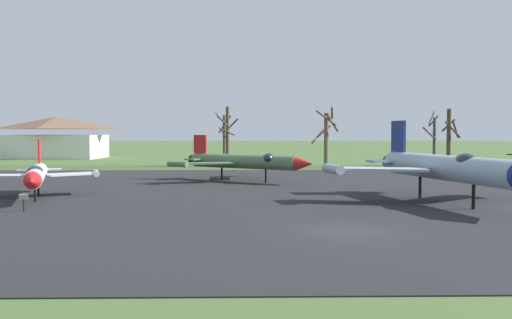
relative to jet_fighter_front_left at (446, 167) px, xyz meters
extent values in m
plane|color=#425B2D|center=(-8.70, -10.84, -2.52)|extent=(600.00, 600.00, 0.00)
cube|color=black|center=(-8.70, 6.34, -2.49)|extent=(91.24, 57.28, 0.05)
cube|color=#3A4E28|center=(-8.70, 40.98, -2.49)|extent=(151.24, 12.00, 0.06)
cylinder|color=#8EA3B2|center=(-0.03, 0.15, -0.05)|extent=(4.95, 14.95, 1.72)
cylinder|color=black|center=(-1.74, 7.77, -0.05)|extent=(1.38, 1.19, 1.21)
ellipsoid|color=#19232D|center=(0.50, -2.21, 0.43)|extent=(1.29, 2.43, 1.21)
cube|color=#8EA3B2|center=(-4.32, 0.76, -0.18)|extent=(6.74, 3.76, 0.16)
cube|color=#8EA3B2|center=(3.58, 2.53, -0.18)|extent=(6.43, 5.81, 0.16)
cylinder|color=#8EA3B2|center=(-7.60, 0.83, -0.18)|extent=(1.23, 2.83, 0.64)
cube|color=navy|center=(-1.51, 6.72, 2.05)|extent=(0.66, 2.07, 2.47)
cube|color=#8EA3B2|center=(-2.86, 6.34, 0.08)|extent=(2.40, 2.03, 0.16)
cube|color=#8EA3B2|center=(-0.13, 6.96, 0.08)|extent=(2.40, 2.03, 0.16)
cylinder|color=black|center=(0.69, -3.06, -1.71)|extent=(0.23, 0.23, 1.61)
cylinder|color=black|center=(-0.75, 3.35, -1.71)|extent=(0.23, 0.23, 1.61)
cylinder|color=silver|center=(-28.96, 3.71, -0.75)|extent=(4.26, 10.60, 1.23)
cone|color=red|center=(-27.24, -2.03, -0.75)|extent=(1.46, 1.56, 1.14)
cylinder|color=black|center=(-30.56, 9.07, -0.75)|extent=(1.02, 0.90, 0.86)
ellipsoid|color=#19232D|center=(-28.33, 1.61, -0.41)|extent=(0.98, 1.85, 0.92)
cube|color=silver|center=(-31.70, 4.30, -0.84)|extent=(3.75, 2.23, 0.12)
cube|color=silver|center=(-26.99, 5.71, -0.84)|extent=(4.23, 3.85, 0.12)
cylinder|color=silver|center=(-25.31, 6.54, -0.84)|extent=(1.01, 2.02, 0.46)
cube|color=red|center=(-30.33, 8.29, 0.84)|extent=(0.61, 1.59, 1.95)
cube|color=silver|center=(-31.26, 8.00, -0.66)|extent=(1.73, 1.52, 0.12)
cube|color=silver|center=(-29.39, 8.56, -0.66)|extent=(1.73, 1.52, 0.12)
cylinder|color=black|center=(-28.28, 1.46, -1.94)|extent=(0.16, 0.16, 1.15)
cylinder|color=black|center=(-29.63, 5.96, -1.94)|extent=(0.16, 0.16, 1.15)
cylinder|color=black|center=(-27.21, -3.54, -2.13)|extent=(0.08, 0.08, 0.77)
cube|color=white|center=(-27.21, -3.54, -1.58)|extent=(0.58, 0.38, 0.37)
cylinder|color=#4C6B47|center=(-13.82, 17.98, -0.50)|extent=(10.66, 8.36, 1.41)
cone|color=#B21E1E|center=(-8.20, 13.85, -0.50)|extent=(2.18, 2.08, 1.29)
cylinder|color=black|center=(-18.96, 21.76, -0.50)|extent=(1.21, 1.25, 0.99)
ellipsoid|color=#19232D|center=(-11.38, 16.19, -0.11)|extent=(1.09, 2.04, 1.02)
cube|color=#4C6B47|center=(-17.54, 16.59, -0.61)|extent=(5.58, 3.31, 0.13)
cube|color=#4C6B47|center=(-13.59, 21.95, -0.61)|extent=(2.08, 5.29, 0.13)
cylinder|color=#4C6B47|center=(-19.91, 15.07, -0.61)|extent=(2.13, 1.76, 0.53)
cylinder|color=#4C6B47|center=(-12.86, 24.66, -0.61)|extent=(2.13, 1.76, 0.53)
cube|color=#B21E1E|center=(-18.27, 21.26, 1.15)|extent=(1.42, 1.11, 1.88)
cube|color=#4C6B47|center=(-18.84, 20.34, -0.39)|extent=(2.00, 2.06, 0.13)
cube|color=#4C6B47|center=(-17.57, 22.07, -0.39)|extent=(2.00, 2.06, 0.13)
cylinder|color=black|center=(-11.66, 16.39, -1.86)|extent=(0.19, 0.19, 1.31)
cylinder|color=black|center=(-15.98, 19.57, -1.86)|extent=(0.19, 0.19, 1.31)
cylinder|color=#42382D|center=(-16.53, 43.33, 1.13)|extent=(0.39, 0.39, 7.29)
cylinder|color=#42382D|center=(-17.33, 42.92, 4.59)|extent=(0.97, 1.73, 1.15)
cylinder|color=#42382D|center=(-16.59, 42.73, 2.07)|extent=(1.34, 0.28, 1.98)
cylinder|color=#42382D|center=(-16.48, 44.19, 3.47)|extent=(1.88, 0.30, 2.50)
cylinder|color=brown|center=(-16.06, 43.57, 1.73)|extent=(0.50, 0.50, 8.50)
cylinder|color=brown|center=(-16.22, 44.03, 4.05)|extent=(1.16, 0.59, 1.49)
cylinder|color=brown|center=(-15.39, 44.38, 3.48)|extent=(1.87, 1.60, 1.80)
cylinder|color=brown|center=(-16.55, 42.66, 3.78)|extent=(2.09, 1.30, 1.89)
cylinder|color=brown|center=(-15.98, 42.61, 2.39)|extent=(2.03, 0.36, 1.10)
cylinder|color=brown|center=(-2.40, 41.07, 1.25)|extent=(0.62, 0.62, 7.53)
cylinder|color=brown|center=(-2.63, 39.76, 4.31)|extent=(2.84, 0.77, 2.23)
cylinder|color=brown|center=(-3.43, 42.00, 1.81)|extent=(2.14, 2.33, 2.09)
cylinder|color=brown|center=(-1.55, 40.31, 3.50)|extent=(1.91, 2.08, 2.19)
cylinder|color=brown|center=(-2.57, 41.93, 2.52)|extent=(1.95, 0.66, 1.64)
cylinder|color=brown|center=(-1.64, 40.93, 5.02)|extent=(0.64, 1.81, 1.68)
cylinder|color=#42382D|center=(13.42, 43.57, 0.97)|extent=(0.42, 0.42, 6.98)
cylinder|color=#42382D|center=(12.50, 42.93, 2.18)|extent=(1.52, 2.06, 1.87)
cylinder|color=#42382D|center=(13.47, 44.19, 3.95)|extent=(1.40, 0.31, 1.67)
cylinder|color=#42382D|center=(13.14, 44.03, 4.38)|extent=(1.15, 0.78, 1.96)
cylinder|color=#42382D|center=(15.96, 44.88, 1.61)|extent=(0.62, 0.62, 8.26)
cylinder|color=#42382D|center=(16.18, 45.75, 3.35)|extent=(1.98, 0.73, 1.93)
cylinder|color=#42382D|center=(16.13, 43.75, 2.74)|extent=(2.51, 0.64, 2.46)
cylinder|color=#42382D|center=(16.68, 44.23, 2.82)|extent=(1.67, 1.79, 2.58)
cube|color=silver|center=(-49.16, 71.69, -0.35)|extent=(17.09, 13.15, 4.34)
pyramid|color=brown|center=(-49.16, 71.69, 4.13)|extent=(17.94, 13.81, 2.30)
camera|label=1|loc=(-13.74, -39.37, 2.39)|focal=41.09mm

